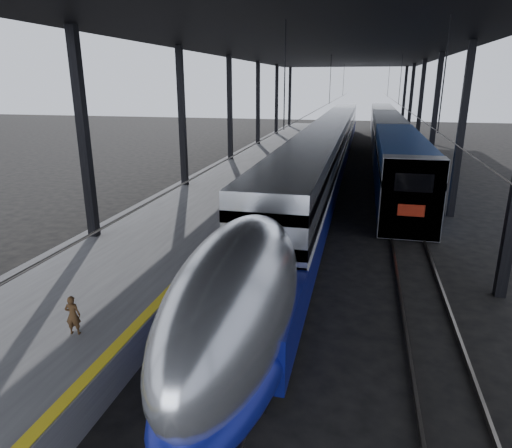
% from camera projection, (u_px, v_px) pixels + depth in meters
% --- Properties ---
extents(ground, '(160.00, 160.00, 0.00)m').
position_uv_depth(ground, '(182.00, 337.00, 13.11)').
color(ground, black).
rests_on(ground, ground).
extents(platform, '(6.00, 80.00, 1.00)m').
position_uv_depth(platform, '(242.00, 178.00, 32.31)').
color(platform, '#4C4C4F').
rests_on(platform, ground).
extents(yellow_strip, '(0.30, 80.00, 0.01)m').
position_uv_depth(yellow_strip, '(281.00, 173.00, 31.55)').
color(yellow_strip, gold).
rests_on(yellow_strip, platform).
extents(rails, '(6.52, 80.00, 0.16)m').
position_uv_depth(rails, '(357.00, 190.00, 30.70)').
color(rails, slate).
rests_on(rails, ground).
extents(canopy, '(18.00, 75.00, 9.47)m').
position_uv_depth(canopy, '(324.00, 47.00, 28.57)').
color(canopy, black).
rests_on(canopy, ground).
extents(tgv_train, '(2.76, 65.20, 3.96)m').
position_uv_depth(tgv_train, '(328.00, 149.00, 36.49)').
color(tgv_train, silver).
rests_on(tgv_train, ground).
extents(second_train, '(2.77, 56.05, 3.82)m').
position_uv_depth(second_train, '(387.00, 135.00, 45.72)').
color(second_train, navy).
rests_on(second_train, ground).
extents(child, '(0.42, 0.32, 1.03)m').
position_uv_depth(child, '(73.00, 315.00, 11.26)').
color(child, '#432C16').
rests_on(child, platform).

